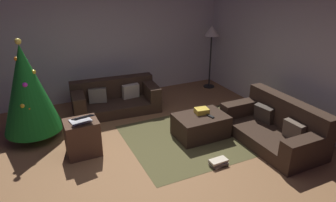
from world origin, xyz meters
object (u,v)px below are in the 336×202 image
object	(u,v)px
tv_remote	(210,116)
laptop	(81,119)
couch_right	(276,127)
gift_box	(202,111)
ottoman	(201,126)
side_table	(83,138)
book_stack	(218,162)
corner_lamp	(212,36)
couch_left	(115,98)
christmas_tree	(27,89)

from	to	relation	value
tv_remote	laptop	distance (m)	2.18
couch_right	gift_box	distance (m)	1.30
ottoman	side_table	world-z (taller)	side_table
book_stack	corner_lamp	xyz separation A→B (m)	(1.76, 3.02, 1.28)
couch_right	side_table	world-z (taller)	couch_right
gift_box	laptop	size ratio (longest dim) A/B	0.54
book_stack	corner_lamp	distance (m)	3.72
gift_box	side_table	distance (m)	2.10
couch_right	side_table	distance (m)	3.26
couch_left	couch_right	world-z (taller)	couch_right
couch_right	tv_remote	world-z (taller)	couch_right
ottoman	book_stack	size ratio (longest dim) A/B	3.00
couch_right	laptop	xyz separation A→B (m)	(-3.08, 0.99, 0.37)
couch_right	book_stack	distance (m)	1.32
gift_box	book_stack	xyz separation A→B (m)	(-0.28, -0.98, -0.40)
ottoman	christmas_tree	size ratio (longest dim) A/B	0.51
side_table	laptop	bearing A→B (deg)	-80.17
christmas_tree	book_stack	bearing A→B (deg)	-40.38
couch_left	side_table	xyz separation A→B (m)	(-0.96, -1.46, 0.04)
couch_right	book_stack	world-z (taller)	couch_right
tv_remote	corner_lamp	distance (m)	2.79
couch_left	side_table	size ratio (longest dim) A/B	3.10
couch_right	book_stack	xyz separation A→B (m)	(-1.29, -0.18, -0.23)
book_stack	couch_left	bearing A→B (deg)	107.37
couch_left	tv_remote	size ratio (longest dim) A/B	11.43
couch_left	ottoman	bearing A→B (deg)	125.19
couch_left	gift_box	size ratio (longest dim) A/B	7.85
laptop	couch_right	bearing A→B (deg)	-17.77
side_table	laptop	size ratio (longest dim) A/B	1.38
ottoman	christmas_tree	bearing A→B (deg)	156.06
ottoman	gift_box	xyz separation A→B (m)	(0.06, 0.08, 0.25)
laptop	book_stack	world-z (taller)	laptop
couch_left	couch_right	size ratio (longest dim) A/B	1.04
gift_box	tv_remote	world-z (taller)	gift_box
christmas_tree	book_stack	world-z (taller)	christmas_tree
gift_box	book_stack	bearing A→B (deg)	-105.92
couch_left	gift_box	world-z (taller)	couch_left
couch_left	corner_lamp	bearing A→B (deg)	-168.26
couch_left	book_stack	world-z (taller)	couch_left
couch_right	corner_lamp	xyz separation A→B (m)	(0.47, 2.84, 1.05)
tv_remote	ottoman	bearing A→B (deg)	127.26
couch_left	gift_box	bearing A→B (deg)	127.67
ottoman	laptop	world-z (taller)	laptop
tv_remote	christmas_tree	xyz separation A→B (m)	(-2.82, 1.31, 0.52)
ottoman	corner_lamp	xyz separation A→B (m)	(1.54, 2.11, 1.13)
corner_lamp	laptop	bearing A→B (deg)	-152.44
gift_box	christmas_tree	size ratio (longest dim) A/B	0.13
gift_box	side_table	size ratio (longest dim) A/B	0.40
ottoman	gift_box	size ratio (longest dim) A/B	3.90
book_stack	ottoman	bearing A→B (deg)	76.17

